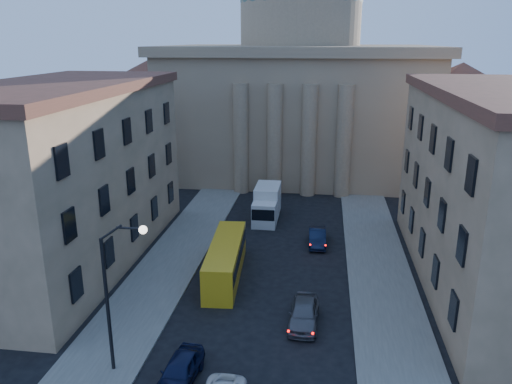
% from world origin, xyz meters
% --- Properties ---
extents(sidewalk_left, '(5.00, 60.00, 0.15)m').
position_xyz_m(sidewalk_left, '(-8.50, 18.00, 0.07)').
color(sidewalk_left, '#5E5B56').
rests_on(sidewalk_left, ground).
extents(sidewalk_right, '(5.00, 60.00, 0.15)m').
position_xyz_m(sidewalk_right, '(8.50, 18.00, 0.07)').
color(sidewalk_right, '#5E5B56').
rests_on(sidewalk_right, ground).
extents(church, '(68.02, 28.76, 36.60)m').
position_xyz_m(church, '(0.00, 55.47, 11.88)').
color(church, '#8A6F55').
rests_on(church, ground).
extents(building_left, '(11.60, 26.60, 14.70)m').
position_xyz_m(building_left, '(-17.00, 22.00, 7.42)').
color(building_left, tan).
rests_on(building_left, ground).
extents(building_right, '(11.60, 26.60, 14.70)m').
position_xyz_m(building_right, '(17.00, 22.00, 7.42)').
color(building_right, tan).
rests_on(building_right, ground).
extents(street_lamp, '(2.62, 0.44, 8.83)m').
position_xyz_m(street_lamp, '(-6.97, 8.00, 5.29)').
color(street_lamp, black).
rests_on(street_lamp, ground).
extents(car_left_near, '(2.08, 4.50, 1.49)m').
position_xyz_m(car_left_near, '(-3.50, 7.50, 0.75)').
color(car_left_near, black).
rests_on(car_left_near, ground).
extents(car_right_far, '(2.01, 4.69, 1.58)m').
position_xyz_m(car_right_far, '(2.86, 14.28, 0.79)').
color(car_right_far, '#505055').
rests_on(car_right_far, ground).
extents(car_right_distant, '(1.67, 4.36, 1.42)m').
position_xyz_m(car_right_distant, '(3.47, 27.63, 0.71)').
color(car_right_distant, black).
rests_on(car_right_distant, ground).
extents(city_bus, '(2.89, 9.96, 2.77)m').
position_xyz_m(city_bus, '(-3.50, 20.31, 1.49)').
color(city_bus, gold).
rests_on(city_bus, ground).
extents(box_truck, '(2.45, 6.12, 3.36)m').
position_xyz_m(box_truck, '(-1.83, 33.64, 1.59)').
color(box_truck, silver).
rests_on(box_truck, ground).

